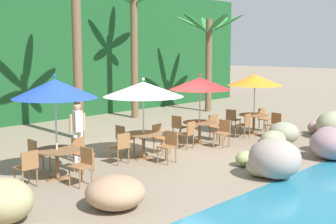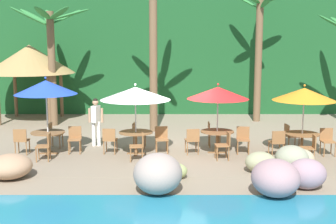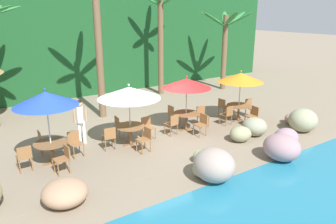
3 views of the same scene
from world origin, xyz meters
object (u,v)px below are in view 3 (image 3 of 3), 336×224
Objects in this scene: chair_blue_seaward at (75,142)px; chair_orange_right at (253,115)px; chair_white_seaward at (148,126)px; chair_red_seaward at (202,115)px; chair_red_left at (173,123)px; chair_white_left at (109,136)px; chair_blue_left at (24,156)px; chair_blue_inland at (43,141)px; chair_blue_right at (64,157)px; chair_orange_seaward at (250,106)px; palm_tree_third at (161,30)px; chair_red_right at (202,123)px; umbrella_blue at (46,99)px; dining_table_white at (130,129)px; chair_orange_inland at (223,106)px; chair_orange_left at (228,114)px; chair_white_right at (145,138)px; umbrella_white at (129,93)px; chair_white_inland at (120,125)px; chair_red_inland at (173,113)px; dining_table_blue at (51,146)px; dining_table_red at (186,116)px; palm_tree_fourth at (225,36)px; waiter_in_white at (81,119)px; umbrella_orange at (241,77)px; dining_table_orange at (239,108)px.

chair_blue_seaward is 1.00× the size of chair_orange_right.
chair_white_seaward is 2.69m from chair_red_seaward.
chair_white_left is at bearing 178.61° from chair_red_left.
chair_blue_left is at bearing -179.70° from chair_red_left.
chair_white_seaward is at bearing 6.29° from chair_white_left.
chair_blue_right is (0.21, -1.69, 0.00)m from chair_blue_inland.
chair_blue_seaward is at bearing 176.15° from chair_red_left.
chair_orange_seaward is at bearing 4.58° from chair_blue_right.
palm_tree_third is (-1.07, 6.11, 3.25)m from chair_orange_seaward.
chair_white_seaward is 1.00× the size of chair_red_right.
umbrella_blue is 6.62m from chair_red_seaward.
chair_orange_inland is (5.20, 0.61, -0.10)m from dining_table_white.
chair_orange_left is (4.53, -0.40, -0.10)m from dining_table_white.
chair_white_right is at bearing -28.75° from chair_blue_inland.
umbrella_blue is 9.24m from chair_orange_seaward.
chair_white_left is (-0.85, -0.01, -1.49)m from umbrella_white.
chair_white_inland is at bearing 32.25° from chair_blue_right.
chair_blue_right is 1.00× the size of chair_red_inland.
chair_white_seaward is at bearing 156.06° from chair_red_right.
chair_white_left reaches higher than dining_table_blue.
dining_table_red is 8.46m from palm_tree_fourth.
chair_white_right is at bearing -177.23° from chair_red_right.
chair_white_seaward is 1.00× the size of chair_orange_left.
chair_orange_right is at bearing -24.27° from dining_table_red.
chair_red_left is 9.25m from palm_tree_fourth.
chair_white_seaward and chair_white_left have the same top height.
palm_tree_fourth is at bearing -15.45° from palm_tree_third.
chair_blue_left and chair_orange_seaward have the same top height.
umbrella_blue is at bearing -141.60° from waiter_in_white.
chair_white_right is at bearing -163.94° from chair_red_seaward.
chair_red_seaward is 1.00× the size of chair_orange_inland.
umbrella_orange reaches higher than dining_table_red.
chair_blue_right and chair_orange_left have the same top height.
chair_blue_left is (-0.85, -0.11, -1.69)m from umbrella_blue.
palm_tree_third reaches higher than umbrella_orange.
chair_orange_left is 7.54m from palm_tree_fourth.
chair_blue_left is 1.00× the size of chair_red_inland.
chair_white_seaward is 4.54m from dining_table_orange.
umbrella_orange is 6.46m from palm_tree_third.
chair_blue_inland and chair_orange_right have the same top height.
dining_table_white is 1.26× the size of chair_red_seaward.
chair_white_seaward is at bearing 15.91° from chair_blue_right.
chair_orange_left reaches higher than dining_table_white.
chair_blue_inland and chair_blue_left have the same top height.
chair_white_inland is at bearing 91.82° from umbrella_white.
chair_blue_inland is at bearing -179.97° from chair_white_inland.
chair_white_seaward is at bearing 11.57° from umbrella_white.
umbrella_white reaches higher than dining_table_red.
chair_red_left is (4.71, -0.08, -0.10)m from dining_table_blue.
chair_white_right and chair_orange_right have the same top height.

